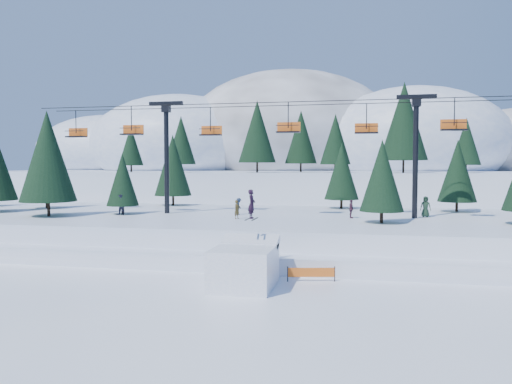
% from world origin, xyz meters
% --- Properties ---
extents(ground, '(160.00, 160.00, 0.00)m').
position_xyz_m(ground, '(0.00, 0.00, 0.00)').
color(ground, white).
rests_on(ground, ground).
extents(mid_shelf, '(70.00, 22.00, 2.50)m').
position_xyz_m(mid_shelf, '(0.00, 18.00, 1.25)').
color(mid_shelf, white).
rests_on(mid_shelf, ground).
extents(berm, '(70.00, 6.00, 1.10)m').
position_xyz_m(berm, '(0.00, 8.00, 0.55)').
color(berm, white).
rests_on(berm, ground).
extents(mountain_ridge, '(119.00, 60.81, 26.46)m').
position_xyz_m(mountain_ridge, '(-5.07, 73.33, 9.64)').
color(mountain_ridge, white).
rests_on(mountain_ridge, ground).
extents(jump_kicker, '(3.38, 4.61, 5.48)m').
position_xyz_m(jump_kicker, '(2.08, 1.94, 1.26)').
color(jump_kicker, white).
rests_on(jump_kicker, ground).
extents(chairlift, '(46.00, 3.21, 10.28)m').
position_xyz_m(chairlift, '(1.03, 18.05, 9.32)').
color(chairlift, black).
rests_on(chairlift, mid_shelf).
extents(conifer_stand, '(63.19, 18.00, 9.19)m').
position_xyz_m(conifer_stand, '(0.75, 19.01, 6.83)').
color(conifer_stand, black).
rests_on(conifer_stand, mid_shelf).
extents(distant_skiers, '(27.17, 5.10, 1.86)m').
position_xyz_m(distant_skiers, '(-0.01, 16.98, 3.35)').
color(distant_skiers, brown).
rests_on(distant_skiers, mid_shelf).
extents(banner_near, '(2.80, 0.65, 0.90)m').
position_xyz_m(banner_near, '(5.68, 3.99, 0.54)').
color(banner_near, black).
rests_on(banner_near, ground).
extents(banner_far, '(2.79, 0.66, 0.90)m').
position_xyz_m(banner_far, '(9.77, 5.73, 0.54)').
color(banner_far, black).
rests_on(banner_far, ground).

